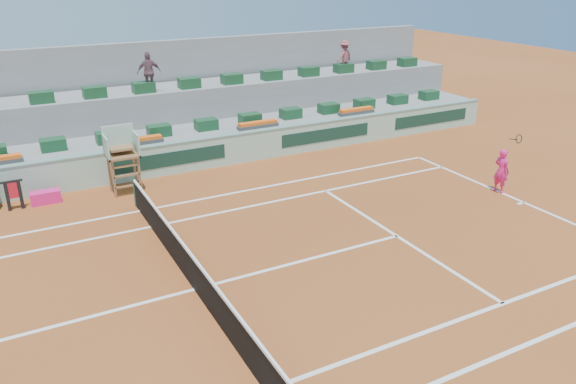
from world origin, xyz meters
name	(u,v)px	position (x,y,z in m)	size (l,w,h in m)	color
ground	(195,290)	(0.00, 0.00, 0.00)	(90.00, 90.00, 0.00)	brown
seating_tier_lower	(106,151)	(0.00, 10.70, 0.60)	(36.00, 4.00, 1.20)	gray
seating_tier_upper	(96,125)	(0.00, 12.30, 1.30)	(36.00, 2.40, 2.60)	gray
stadium_back_wall	(87,97)	(0.00, 13.90, 2.20)	(36.00, 0.40, 4.40)	gray
player_bag	(46,197)	(-2.67, 7.68, 0.22)	(0.97, 0.43, 0.43)	#FE217F
spectator_mid	(149,72)	(2.28, 11.63, 3.44)	(0.98, 0.41, 1.68)	#78505B
spectator_right	(344,56)	(12.01, 11.70, 3.39)	(1.02, 0.59, 1.58)	#944A52
court_lines	(195,289)	(0.00, 0.00, 0.01)	(23.89, 11.09, 0.01)	white
tennis_net	(193,271)	(0.00, 0.00, 0.53)	(0.10, 11.97, 1.10)	black
advertising_hoarding	(119,166)	(0.02, 8.50, 0.63)	(36.00, 0.34, 1.26)	#A2CCB5
umpire_chair	(121,150)	(0.00, 7.50, 1.54)	(1.10, 0.90, 2.40)	brown
seat_row_lower	(108,137)	(0.00, 9.80, 1.42)	(32.90, 0.60, 0.44)	#174726
seat_row_upper	(94,92)	(0.00, 11.70, 2.82)	(32.90, 0.60, 0.44)	#174726
flower_planters	(71,151)	(-1.50, 9.00, 1.33)	(26.80, 0.36, 0.28)	#464646
towel_rack	(13,193)	(-3.62, 7.57, 0.60)	(0.68, 0.11, 1.03)	black
tennis_player	(502,170)	(11.88, 1.14, 0.82)	(0.44, 0.87, 2.28)	#FE217F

